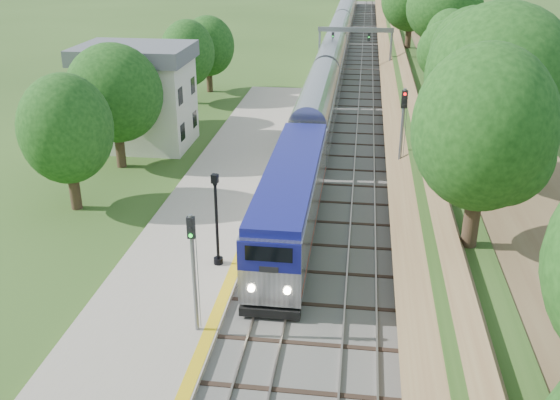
# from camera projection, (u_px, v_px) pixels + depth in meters

# --- Properties ---
(trackbed) EXTENTS (9.50, 170.00, 0.28)m
(trackbed) POSITION_uv_depth(u_px,v_px,m) (350.00, 73.00, 76.15)
(trackbed) COLOR #4C4944
(trackbed) RESTS_ON ground
(platform) EXTENTS (6.40, 68.00, 0.38)m
(platform) POSITION_uv_depth(u_px,v_px,m) (206.00, 222.00, 36.95)
(platform) COLOR #9E937F
(platform) RESTS_ON ground
(yellow_stripe) EXTENTS (0.55, 68.00, 0.01)m
(yellow_stripe) POSITION_uv_depth(u_px,v_px,m) (254.00, 221.00, 36.52)
(yellow_stripe) COLOR gold
(yellow_stripe) RESTS_ON platform
(embankment) EXTENTS (10.64, 170.00, 11.70)m
(embankment) POSITION_uv_depth(u_px,v_px,m) (421.00, 59.00, 74.39)
(embankment) COLOR brown
(embankment) RESTS_ON ground
(station_building) EXTENTS (8.60, 6.60, 8.00)m
(station_building) POSITION_uv_depth(u_px,v_px,m) (138.00, 95.00, 49.20)
(station_building) COLOR silver
(station_building) RESTS_ON ground
(signal_gantry) EXTENTS (8.40, 0.38, 6.20)m
(signal_gantry) POSITION_uv_depth(u_px,v_px,m) (355.00, 40.00, 69.65)
(signal_gantry) COLOR slate
(signal_gantry) RESTS_ON ground
(trees_behind_platform) EXTENTS (7.82, 53.32, 7.21)m
(trees_behind_platform) POSITION_uv_depth(u_px,v_px,m) (130.00, 125.00, 40.19)
(trees_behind_platform) COLOR #332316
(trees_behind_platform) RESTS_ON ground
(train) EXTENTS (2.81, 132.05, 4.13)m
(train) POSITION_uv_depth(u_px,v_px,m) (339.00, 41.00, 86.01)
(train) COLOR black
(train) RESTS_ON trackbed
(lamppost_far) EXTENTS (0.48, 0.48, 4.89)m
(lamppost_far) POSITION_uv_depth(u_px,v_px,m) (217.00, 225.00, 31.03)
(lamppost_far) COLOR black
(lamppost_far) RESTS_ON platform
(signal_platform) EXTENTS (0.32, 0.25, 5.39)m
(signal_platform) POSITION_uv_depth(u_px,v_px,m) (193.00, 261.00, 25.32)
(signal_platform) COLOR slate
(signal_platform) RESTS_ON platform
(signal_farside) EXTENTS (0.38, 0.30, 6.94)m
(signal_farside) POSITION_uv_depth(u_px,v_px,m) (402.00, 130.00, 39.65)
(signal_farside) COLOR slate
(signal_farside) RESTS_ON ground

